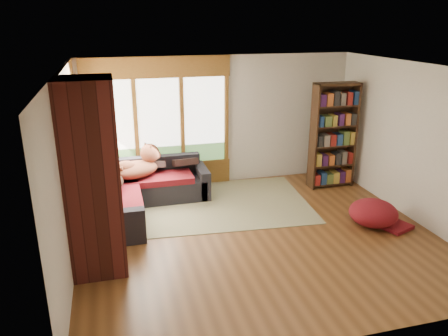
{
  "coord_description": "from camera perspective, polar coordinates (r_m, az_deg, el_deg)",
  "views": [
    {
      "loc": [
        -2.11,
        -5.87,
        3.26
      ],
      "look_at": [
        -0.39,
        0.64,
        0.95
      ],
      "focal_mm": 35.0,
      "sensor_mm": 36.0,
      "label": 1
    }
  ],
  "objects": [
    {
      "name": "floor",
      "position": [
        7.04,
        4.43,
        -8.72
      ],
      "size": [
        5.5,
        5.5,
        0.0
      ],
      "primitive_type": "plane",
      "color": "brown",
      "rests_on": "ground"
    },
    {
      "name": "ceiling",
      "position": [
        6.27,
        5.04,
        12.82
      ],
      "size": [
        5.5,
        5.5,
        0.0
      ],
      "primitive_type": "plane",
      "color": "white"
    },
    {
      "name": "wall_back",
      "position": [
        8.85,
        -0.68,
        6.14
      ],
      "size": [
        5.5,
        0.04,
        2.6
      ],
      "primitive_type": "cube",
      "color": "silver",
      "rests_on": "ground"
    },
    {
      "name": "wall_front",
      "position": [
        4.43,
        15.57,
        -8.08
      ],
      "size": [
        5.5,
        0.04,
        2.6
      ],
      "primitive_type": "cube",
      "color": "silver",
      "rests_on": "ground"
    },
    {
      "name": "wall_left",
      "position": [
        6.22,
        -19.94,
        -0.62
      ],
      "size": [
        0.04,
        5.0,
        2.6
      ],
      "primitive_type": "cube",
      "color": "silver",
      "rests_on": "ground"
    },
    {
      "name": "wall_right",
      "position": [
        7.87,
        23.99,
        2.85
      ],
      "size": [
        0.04,
        5.0,
        2.6
      ],
      "primitive_type": "cube",
      "color": "silver",
      "rests_on": "ground"
    },
    {
      "name": "windows_back",
      "position": [
        8.6,
        -8.44,
        5.91
      ],
      "size": [
        2.82,
        0.1,
        1.9
      ],
      "color": "brown",
      "rests_on": "wall_back"
    },
    {
      "name": "windows_left",
      "position": [
        7.35,
        -19.09,
        2.81
      ],
      "size": [
        0.1,
        2.62,
        1.9
      ],
      "color": "brown",
      "rests_on": "wall_left"
    },
    {
      "name": "roller_blind",
      "position": [
        8.06,
        -18.85,
        7.13
      ],
      "size": [
        0.03,
        0.72,
        0.9
      ],
      "primitive_type": "cube",
      "color": "#667851",
      "rests_on": "wall_left"
    },
    {
      "name": "brick_chimney",
      "position": [
        5.86,
        -16.79,
        -1.44
      ],
      "size": [
        0.7,
        0.7,
        2.6
      ],
      "primitive_type": "cube",
      "color": "#471914",
      "rests_on": "ground"
    },
    {
      "name": "sectional_sofa",
      "position": [
        8.12,
        -12.72,
        -2.9
      ],
      "size": [
        2.2,
        2.2,
        0.8
      ],
      "rotation": [
        0.0,
        0.0,
        0.08
      ],
      "color": "black",
      "rests_on": "ground"
    },
    {
      "name": "area_rug",
      "position": [
        8.15,
        0.15,
        -4.61
      ],
      "size": [
        3.19,
        2.54,
        0.01
      ],
      "primitive_type": "cube",
      "rotation": [
        0.0,
        0.0,
        -0.08
      ],
      "color": "beige",
      "rests_on": "ground"
    },
    {
      "name": "bookshelf",
      "position": [
        8.95,
        14.09,
        4.08
      ],
      "size": [
        0.9,
        0.3,
        2.1
      ],
      "color": "#382112",
      "rests_on": "ground"
    },
    {
      "name": "pouf",
      "position": [
        7.66,
        18.92,
        -5.49
      ],
      "size": [
        0.93,
        0.93,
        0.43
      ],
      "primitive_type": "ellipsoid",
      "rotation": [
        0.0,
        0.0,
        0.2
      ],
      "color": "maroon",
      "rests_on": "area_rug"
    },
    {
      "name": "dog_tan",
      "position": [
        8.11,
        -11.09,
        0.86
      ],
      "size": [
        1.04,
        0.88,
        0.51
      ],
      "rotation": [
        0.0,
        0.0,
        0.44
      ],
      "color": "brown",
      "rests_on": "sectional_sofa"
    },
    {
      "name": "dog_brindle",
      "position": [
        7.65,
        -14.8,
        -0.85
      ],
      "size": [
        0.58,
        0.84,
        0.43
      ],
      "rotation": [
        0.0,
        0.0,
        1.43
      ],
      "color": "black",
      "rests_on": "sectional_sofa"
    },
    {
      "name": "throw_pillows",
      "position": [
        8.11,
        -12.74,
        0.58
      ],
      "size": [
        1.98,
        1.68,
        0.45
      ],
      "color": "black",
      "rests_on": "sectional_sofa"
    }
  ]
}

